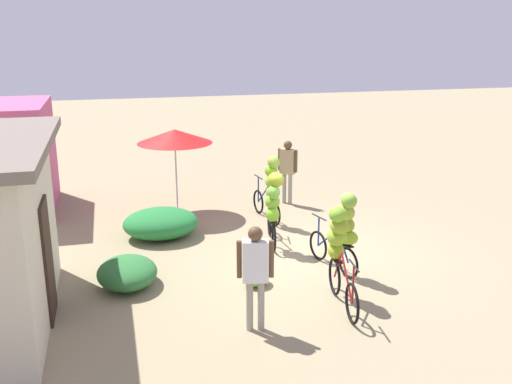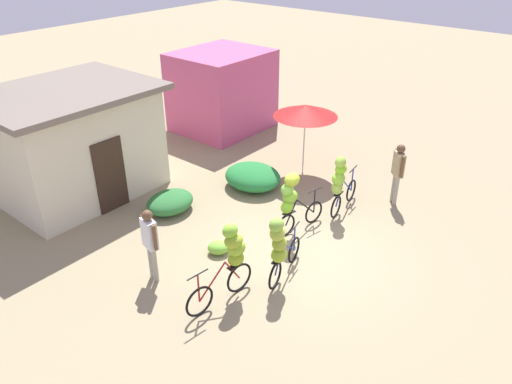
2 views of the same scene
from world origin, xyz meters
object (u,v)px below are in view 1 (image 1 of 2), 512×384
Objects in this scene: market_umbrella at (175,136)px; bicycle_center_loaded at (273,203)px; bicycle_near_pile at (343,227)px; bicycle_by_shop at (271,185)px; bicycle_leftmost at (339,247)px; person_bystander at (288,165)px; person_vendor at (255,267)px; banana_pile_on_ground at (257,278)px.

market_umbrella reaches higher than bicycle_center_loaded.
market_umbrella is at bearing 29.12° from bicycle_near_pile.
bicycle_by_shop is at bearing 8.68° from bicycle_near_pile.
person_bystander is at bearing -8.93° from bicycle_leftmost.
bicycle_near_pile is 2.73m from person_vendor.
bicycle_by_shop is (1.59, -0.41, -0.03)m from bicycle_center_loaded.
bicycle_near_pile is at bearing -27.22° from bicycle_leftmost.
person_vendor is (-1.60, 0.44, 0.93)m from banana_pile_on_ground.
bicycle_center_loaded is 1.00× the size of bicycle_by_shop.
person_vendor is at bearing 127.11° from bicycle_near_pile.
market_umbrella reaches higher than person_bystander.
bicycle_by_shop is 0.99× the size of person_vendor.
bicycle_leftmost is 1.10m from bicycle_near_pile.
person_vendor is at bearing 159.19° from bicycle_center_loaded.
banana_pile_on_ground is (-1.74, 0.83, -0.87)m from bicycle_center_loaded.
bicycle_by_shop is 2.55× the size of banana_pile_on_ground.
person_bystander is (3.07, -1.30, 0.07)m from bicycle_center_loaded.
bicycle_by_shop reaches higher than bicycle_center_loaded.
market_umbrella is 6.45m from person_vendor.
banana_pile_on_ground is (-0.05, 1.74, -0.83)m from bicycle_near_pile.
market_umbrella is 3.17m from person_bystander.
bicycle_center_loaded reaches higher than bicycle_near_pile.
person_bystander is at bearing -31.24° from bicycle_by_shop.
bicycle_by_shop is at bearing -18.77° from person_vendor.
bicycle_center_loaded is 3.34m from person_bystander.
bicycle_by_shop reaches higher than banana_pile_on_ground.
person_vendor is at bearing 164.60° from banana_pile_on_ground.
market_umbrella is 1.26× the size of person_bystander.
bicycle_center_loaded reaches higher than banana_pile_on_ground.
bicycle_near_pile is 2.52× the size of banana_pile_on_ground.
person_vendor is (-1.65, 2.18, 0.10)m from bicycle_near_pile.
bicycle_near_pile is (-4.72, -2.63, -1.05)m from market_umbrella.
bicycle_near_pile is 1.92m from bicycle_center_loaded.
market_umbrella is 1.28× the size of bicycle_leftmost.
banana_pile_on_ground is at bearing 159.66° from bicycle_by_shop.
market_umbrella is 1.28× the size of bicycle_center_loaded.
banana_pile_on_ground is at bearing 156.09° from person_bystander.
bicycle_center_loaded is (1.70, 0.91, 0.04)m from bicycle_near_pile.
person_bystander reaches higher than bicycle_center_loaded.
person_vendor is at bearing 161.23° from bicycle_by_shop.
bicycle_near_pile is at bearing -52.89° from person_vendor.
market_umbrella reaches higher than person_vendor.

